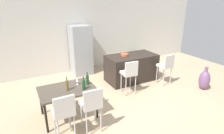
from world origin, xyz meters
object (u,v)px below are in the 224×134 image
object	(u,v)px
wine_bottle_left	(67,85)
bar_chair_left	(130,72)
dining_chair_far	(91,103)
potted_plant	(136,56)
wine_bottle_inner	(84,85)
wine_bottle_corner	(87,80)
bar_chair_middle	(166,65)
wine_glass_middle	(77,80)
refrigerator	(81,50)
dining_table	(67,91)
fruit_bowl	(125,55)
floor_vase	(204,80)
dining_chair_near	(64,111)
kitchen_island	(131,68)

from	to	relation	value
wine_bottle_left	bar_chair_left	bearing A→B (deg)	10.90
dining_chair_far	potted_plant	distance (m)	4.84
wine_bottle_inner	wine_bottle_corner	world-z (taller)	same
bar_chair_middle	potted_plant	xyz separation A→B (m)	(0.41, 2.26, -0.34)
wine_bottle_left	wine_glass_middle	bearing A→B (deg)	34.13
bar_chair_middle	wine_bottle_inner	xyz separation A→B (m)	(-3.01, -0.50, 0.16)
bar_chair_middle	refrigerator	bearing A→B (deg)	133.18
bar_chair_middle	potted_plant	distance (m)	2.33
wine_glass_middle	wine_bottle_corner	bearing A→B (deg)	-26.87
bar_chair_left	wine_bottle_left	xyz separation A→B (m)	(-1.93, -0.37, 0.17)
bar_chair_left	dining_table	distance (m)	1.95
wine_bottle_corner	fruit_bowl	bearing A→B (deg)	33.63
dining_table	wine_glass_middle	bearing A→B (deg)	22.34
wine_bottle_inner	bar_chair_middle	bearing A→B (deg)	9.51
dining_table	floor_vase	world-z (taller)	floor_vase
dining_chair_near	wine_bottle_corner	size ratio (longest dim) A/B	3.25
bar_chair_middle	refrigerator	xyz separation A→B (m)	(-2.13, 2.27, 0.22)
bar_chair_middle	fruit_bowl	size ratio (longest dim) A/B	4.09
bar_chair_middle	kitchen_island	bearing A→B (deg)	134.36
bar_chair_left	refrigerator	world-z (taller)	refrigerator
wine_bottle_inner	fruit_bowl	bearing A→B (deg)	35.66
bar_chair_middle	potted_plant	bearing A→B (deg)	79.81
wine_bottle_corner	wine_glass_middle	distance (m)	0.25
wine_bottle_inner	floor_vase	xyz separation A→B (m)	(3.85, -0.36, -0.54)
bar_chair_left	wine_glass_middle	bearing A→B (deg)	-174.03
floor_vase	wine_bottle_corner	bearing A→B (deg)	171.09
bar_chair_left	floor_vase	distance (m)	2.45
kitchen_island	dining_table	distance (m)	2.78
refrigerator	bar_chair_left	bearing A→B (deg)	-72.68
wine_bottle_left	fruit_bowl	distance (m)	2.63
kitchen_island	refrigerator	bearing A→B (deg)	132.49
dining_chair_far	wine_bottle_inner	xyz separation A→B (m)	(0.05, 0.59, 0.16)
bar_chair_middle	refrigerator	size ratio (longest dim) A/B	0.57
wine_bottle_left	fruit_bowl	xyz separation A→B (m)	(2.30, 1.27, 0.08)
dining_chair_far	wine_bottle_corner	size ratio (longest dim) A/B	3.25
fruit_bowl	potted_plant	size ratio (longest dim) A/B	0.43
bar_chair_left	wine_glass_middle	world-z (taller)	bar_chair_left
wine_glass_middle	refrigerator	bearing A→B (deg)	69.21
dining_chair_far	wine_bottle_corner	world-z (taller)	wine_bottle_corner
dining_chair_far	wine_bottle_left	world-z (taller)	wine_bottle_left
kitchen_island	bar_chair_left	xyz separation A→B (m)	(-0.62, -0.83, 0.24)
wine_bottle_inner	kitchen_island	bearing A→B (deg)	31.20
refrigerator	bar_chair_middle	bearing A→B (deg)	-46.82
wine_glass_middle	refrigerator	size ratio (longest dim) A/B	0.09
wine_glass_middle	potted_plant	xyz separation A→B (m)	(3.47, 2.44, -0.51)
wine_glass_middle	fruit_bowl	bearing A→B (deg)	28.06
bar_chair_middle	wine_bottle_corner	bearing A→B (deg)	-174.24
dining_chair_far	floor_vase	size ratio (longest dim) A/B	1.40
wine_bottle_inner	wine_bottle_left	xyz separation A→B (m)	(-0.35, 0.13, 0.01)
dining_chair_far	fruit_bowl	xyz separation A→B (m)	(2.01, 2.00, 0.26)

